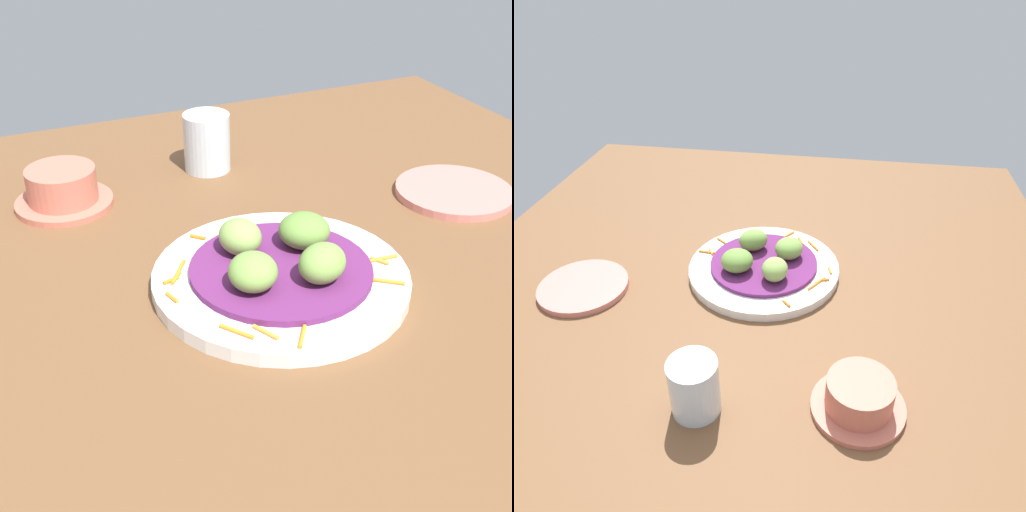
{
  "view_description": "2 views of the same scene",
  "coord_description": "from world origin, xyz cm",
  "views": [
    {
      "loc": [
        -27.93,
        -55.05,
        42.91
      ],
      "look_at": [
        -2.46,
        2.0,
        4.93
      ],
      "focal_mm": 49.55,
      "sensor_mm": 36.0,
      "label": 1
    },
    {
      "loc": [
        -12.88,
        69.08,
        53.05
      ],
      "look_at": [
        -1.62,
        -0.17,
        5.54
      ],
      "focal_mm": 33.74,
      "sensor_mm": 36.0,
      "label": 2
    }
  ],
  "objects": [
    {
      "name": "guac_scoop_center",
      "position": [
        -4.71,
        -2.32,
        6.11
      ],
      "size": [
        6.31,
        6.58,
        3.62
      ],
      "primitive_type": "ellipsoid",
      "rotation": [
        0.0,
        0.0,
        4.39
      ],
      "color": "#759E47",
      "rests_on": "cabbage_bed"
    },
    {
      "name": "table_surface",
      "position": [
        0.0,
        0.0,
        1.0
      ],
      "size": [
        110.0,
        110.0,
        2.0
      ],
      "primitive_type": "cube",
      "color": "brown",
      "rests_on": "ground"
    },
    {
      "name": "main_plate",
      "position": [
        -0.55,
        0.32,
        2.78
      ],
      "size": [
        26.74,
        26.74,
        1.57
      ],
      "primitive_type": "cylinder",
      "color": "white",
      "rests_on": "table_surface"
    },
    {
      "name": "guac_scoop_left",
      "position": [
        -3.18,
        4.48,
        6.12
      ],
      "size": [
        4.66,
        5.44,
        3.66
      ],
      "primitive_type": "ellipsoid",
      "rotation": [
        0.0,
        0.0,
        1.62
      ],
      "color": "#84A851",
      "rests_on": "cabbage_bed"
    },
    {
      "name": "carrot_garnish",
      "position": [
        -2.88,
        -2.49,
        3.77
      ],
      "size": [
        24.87,
        23.06,
        0.4
      ],
      "color": "orange",
      "rests_on": "main_plate"
    },
    {
      "name": "guac_scoop_back",
      "position": [
        3.61,
        2.95,
        6.12
      ],
      "size": [
        5.94,
        5.95,
        3.64
      ],
      "primitive_type": "ellipsoid",
      "rotation": [
        0.0,
        0.0,
        6.21
      ],
      "color": "olive",
      "rests_on": "cabbage_bed"
    },
    {
      "name": "cabbage_bed",
      "position": [
        -0.55,
        0.32,
        3.93
      ],
      "size": [
        18.97,
        18.97,
        0.73
      ],
      "primitive_type": "cylinder",
      "color": "#60235B",
      "rests_on": "main_plate"
    },
    {
      "name": "water_glass",
      "position": [
        2.94,
        30.66,
        5.97
      ],
      "size": [
        6.4,
        6.4,
        7.95
      ],
      "primitive_type": "cylinder",
      "color": "silver",
      "rests_on": "table_surface"
    },
    {
      "name": "terracotta_bowl",
      "position": [
        -17.55,
        27.54,
        4.22
      ],
      "size": [
        12.22,
        12.22,
        5.01
      ],
      "color": "#C66B56",
      "rests_on": "table_surface"
    },
    {
      "name": "side_plate_small",
      "position": [
        29.16,
        9.81,
        2.51
      ],
      "size": [
        15.06,
        15.06,
        1.02
      ],
      "primitive_type": "cylinder",
      "color": "tan",
      "rests_on": "table_surface"
    },
    {
      "name": "guac_scoop_right",
      "position": [
        2.08,
        -3.85,
        6.24
      ],
      "size": [
        6.87,
        6.56,
        3.89
      ],
      "primitive_type": "ellipsoid",
      "rotation": [
        0.0,
        0.0,
        5.25
      ],
      "color": "#759E47",
      "rests_on": "cabbage_bed"
    }
  ]
}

